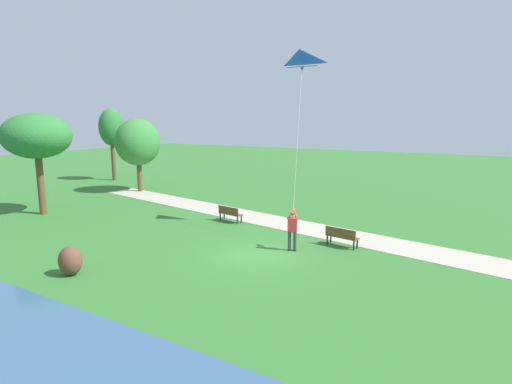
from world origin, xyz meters
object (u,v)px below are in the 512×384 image
Objects in this scene: person_kite_flyer at (292,227)px; park_bench_far_walkway at (230,213)px; park_bench_near_walkway at (341,236)px; lakeside_shrub at (70,261)px; tree_treeline_left at (111,128)px; flying_kite at (299,61)px; tree_behind_path at (36,137)px; tree_lakeside_far at (138,142)px.

person_kite_flyer is 1.18× the size of park_bench_far_walkway.
lakeside_shrub is (-8.39, 7.45, 0.03)m from park_bench_near_walkway.
park_bench_far_walkway is 0.23× the size of tree_treeline_left.
flying_kite is 1.18× the size of tree_behind_path.
tree_lakeside_far is at bearing -115.47° from tree_treeline_left.
park_bench_far_walkway is at bearing -3.28° from lakeside_shrub.
tree_behind_path is 1.05× the size of tree_lakeside_far.
person_kite_flyer is 16.55m from tree_behind_path.
person_kite_flyer is 26.32m from tree_treeline_left.
person_kite_flyer reaches higher than park_bench_near_walkway.
park_bench_near_walkway is at bearing -45.87° from person_kite_flyer.
park_bench_near_walkway is at bearing -109.52° from tree_treeline_left.
tree_behind_path is (-4.15, 10.87, 4.16)m from park_bench_far_walkway.
tree_treeline_left is at bearing 65.88° from person_kite_flyer.
lakeside_shrub reaches higher than park_bench_near_walkway.
park_bench_near_walkway is at bearing -107.25° from tree_lakeside_far.
flying_kite is 13.51m from lakeside_shrub.
park_bench_near_walkway is 7.00m from park_bench_far_walkway.
tree_treeline_left is (10.64, 23.77, 3.81)m from person_kite_flyer.
park_bench_near_walkway is 27.34m from tree_treeline_left.
tree_behind_path is at bearing 94.70° from person_kite_flyer.
park_bench_far_walkway is at bearing 61.55° from person_kite_flyer.
flying_kite is 16.87m from tree_lakeside_far.
tree_lakeside_far is at bearing 5.91° from tree_behind_path.
park_bench_near_walkway is at bearing -99.93° from park_bench_far_walkway.
tree_behind_path is 5.59× the size of lakeside_shrub.
flying_kite is at bearing -84.17° from park_bench_far_walkway.
tree_behind_path is at bearing 62.19° from lakeside_shrub.
tree_behind_path is 8.82m from tree_lakeside_far.
person_kite_flyer is 5.96m from park_bench_far_walkway.
tree_lakeside_far is (-3.23, -6.78, -0.95)m from tree_treeline_left.
lakeside_shrub is at bearing 176.72° from park_bench_far_walkway.
tree_lakeside_far reaches higher than park_bench_near_walkway.
tree_behind_path is at bearing 110.91° from park_bench_far_walkway.
lakeside_shrub is (-6.76, 5.77, -0.51)m from person_kite_flyer.
person_kite_flyer is 0.30× the size of tree_behind_path.
park_bench_far_walkway is 0.26× the size of tree_behind_path.
park_bench_near_walkway is at bearing -41.60° from lakeside_shrub.
tree_treeline_left reaches higher than tree_lakeside_far.
park_bench_near_walkway is (-1.61, -2.97, -7.95)m from flying_kite.
park_bench_far_walkway is at bearing 80.07° from park_bench_near_walkway.
tree_treeline_left is at bearing 32.70° from tree_behind_path.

